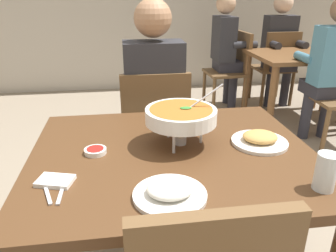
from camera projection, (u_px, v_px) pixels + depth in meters
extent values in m
cube|color=#51331C|center=(173.00, 155.00, 1.36)|extent=(1.16, 0.96, 0.04)
cylinder|color=#51331C|center=(69.00, 185.00, 1.82)|extent=(0.07, 0.07, 0.69)
cylinder|color=#51331C|center=(248.00, 171.00, 1.95)|extent=(0.07, 0.07, 0.69)
cube|color=brown|center=(153.00, 133.00, 2.25)|extent=(0.44, 0.44, 0.03)
cube|color=brown|center=(156.00, 110.00, 1.98)|extent=(0.42, 0.04, 0.45)
cylinder|color=brown|center=(176.00, 148.00, 2.54)|extent=(0.04, 0.04, 0.42)
cylinder|color=brown|center=(127.00, 152.00, 2.49)|extent=(0.04, 0.04, 0.42)
cylinder|color=brown|center=(185.00, 174.00, 2.19)|extent=(0.04, 0.04, 0.42)
cylinder|color=brown|center=(128.00, 178.00, 2.14)|extent=(0.04, 0.04, 0.42)
cylinder|color=#2D2D38|center=(167.00, 158.00, 2.36)|extent=(0.10, 0.10, 0.45)
cylinder|color=#2D2D38|center=(140.00, 160.00, 2.34)|extent=(0.10, 0.10, 0.45)
cube|color=#2D2D38|center=(153.00, 124.00, 2.20)|extent=(0.32, 0.32, 0.12)
cube|color=#2D2D33|center=(154.00, 83.00, 2.01)|extent=(0.36, 0.20, 0.50)
sphere|color=#A57756|center=(153.00, 18.00, 1.86)|extent=(0.22, 0.22, 0.22)
cylinder|color=#2D2D33|center=(174.00, 81.00, 2.23)|extent=(0.08, 0.28, 0.08)
cylinder|color=#2D2D33|center=(127.00, 83.00, 2.19)|extent=(0.08, 0.28, 0.08)
cylinder|color=silver|center=(201.00, 132.00, 1.41)|extent=(0.01, 0.01, 0.10)
cylinder|color=silver|center=(168.00, 127.00, 1.46)|extent=(0.01, 0.01, 0.10)
cylinder|color=silver|center=(173.00, 142.00, 1.32)|extent=(0.01, 0.01, 0.10)
torus|color=silver|center=(181.00, 122.00, 1.38)|extent=(0.21, 0.21, 0.01)
cylinder|color=#B2B2B7|center=(181.00, 140.00, 1.41)|extent=(0.05, 0.05, 0.04)
cone|color=orange|center=(181.00, 133.00, 1.40)|extent=(0.02, 0.02, 0.04)
cylinder|color=white|center=(181.00, 116.00, 1.36)|extent=(0.30, 0.30, 0.06)
cylinder|color=#AD6023|center=(181.00, 110.00, 1.36)|extent=(0.26, 0.26, 0.01)
ellipsoid|color=#388433|center=(186.00, 108.00, 1.35)|extent=(0.05, 0.03, 0.01)
cylinder|color=silver|center=(201.00, 100.00, 1.37)|extent=(0.18, 0.01, 0.13)
cylinder|color=white|center=(170.00, 195.00, 1.05)|extent=(0.24, 0.24, 0.01)
ellipsoid|color=white|center=(170.00, 188.00, 1.04)|extent=(0.15, 0.13, 0.04)
cylinder|color=white|center=(259.00, 142.00, 1.41)|extent=(0.24, 0.24, 0.01)
ellipsoid|color=tan|center=(260.00, 137.00, 1.40)|extent=(0.15, 0.13, 0.04)
cylinder|color=white|center=(95.00, 151.00, 1.33)|extent=(0.09, 0.09, 0.02)
cylinder|color=maroon|center=(95.00, 149.00, 1.33)|extent=(0.07, 0.07, 0.01)
cube|color=white|center=(55.00, 181.00, 1.13)|extent=(0.14, 0.11, 0.02)
cube|color=silver|center=(47.00, 191.00, 1.08)|extent=(0.07, 0.16, 0.01)
cube|color=silver|center=(62.00, 189.00, 1.09)|extent=(0.01, 0.17, 0.01)
cylinder|color=silver|center=(326.00, 172.00, 1.07)|extent=(0.07, 0.07, 0.13)
cylinder|color=orange|center=(325.00, 177.00, 1.08)|extent=(0.06, 0.06, 0.08)
cube|color=brown|center=(302.00, 56.00, 3.39)|extent=(1.00, 0.80, 0.04)
cylinder|color=brown|center=(272.00, 101.00, 3.17)|extent=(0.07, 0.07, 0.69)
cylinder|color=brown|center=(246.00, 83.00, 3.79)|extent=(0.07, 0.07, 0.69)
cylinder|color=brown|center=(317.00, 80.00, 3.90)|extent=(0.07, 0.07, 0.69)
cube|color=brown|center=(225.00, 73.00, 3.88)|extent=(0.46, 0.46, 0.03)
cube|color=brown|center=(243.00, 52.00, 3.82)|extent=(0.06, 0.42, 0.45)
cylinder|color=brown|center=(204.00, 88.00, 4.10)|extent=(0.04, 0.04, 0.42)
cylinder|color=brown|center=(214.00, 97.00, 3.76)|extent=(0.04, 0.04, 0.42)
cylinder|color=brown|center=(233.00, 86.00, 4.17)|extent=(0.04, 0.04, 0.42)
cylinder|color=brown|center=(245.00, 95.00, 3.83)|extent=(0.04, 0.04, 0.42)
cube|color=brown|center=(272.00, 68.00, 4.09)|extent=(0.45, 0.45, 0.03)
cube|color=brown|center=(283.00, 52.00, 3.81)|extent=(0.42, 0.05, 0.45)
cylinder|color=brown|center=(277.00, 81.00, 4.38)|extent=(0.04, 0.04, 0.42)
cylinder|color=brown|center=(250.00, 83.00, 4.32)|extent=(0.04, 0.04, 0.42)
cylinder|color=brown|center=(292.00, 89.00, 4.03)|extent=(0.04, 0.04, 0.42)
cylinder|color=brown|center=(262.00, 91.00, 3.98)|extent=(0.04, 0.04, 0.42)
cube|color=brown|center=(332.00, 68.00, 3.02)|extent=(0.42, 0.07, 0.45)
cylinder|color=brown|center=(325.00, 132.00, 2.82)|extent=(0.04, 0.04, 0.42)
cylinder|color=brown|center=(305.00, 116.00, 3.17)|extent=(0.04, 0.04, 0.42)
cylinder|color=brown|center=(323.00, 94.00, 3.85)|extent=(0.04, 0.04, 0.42)
cylinder|color=#2D2D38|center=(233.00, 90.00, 3.95)|extent=(0.10, 0.10, 0.45)
cylinder|color=#2D2D38|center=(228.00, 86.00, 4.13)|extent=(0.10, 0.10, 0.45)
cube|color=#2D2D38|center=(229.00, 65.00, 3.92)|extent=(0.32, 0.32, 0.12)
cube|color=#2D2D33|center=(224.00, 39.00, 3.79)|extent=(0.20, 0.36, 0.50)
sphere|color=tan|center=(226.00, 4.00, 3.65)|extent=(0.22, 0.22, 0.22)
cylinder|color=#2D2D33|center=(245.00, 45.00, 3.69)|extent=(0.28, 0.08, 0.08)
cylinder|color=#2D2D33|center=(235.00, 41.00, 3.98)|extent=(0.28, 0.08, 0.08)
cylinder|color=#2D2D38|center=(270.00, 88.00, 4.01)|extent=(0.10, 0.10, 0.45)
cylinder|color=#2D2D38|center=(285.00, 88.00, 4.04)|extent=(0.10, 0.10, 0.45)
cube|color=#2D2D38|center=(279.00, 64.00, 3.95)|extent=(0.32, 0.32, 0.12)
cube|color=#2D2D33|center=(279.00, 37.00, 3.90)|extent=(0.36, 0.20, 0.50)
sphere|color=beige|center=(284.00, 3.00, 3.76)|extent=(0.22, 0.22, 0.22)
cylinder|color=#2D2D33|center=(273.00, 44.00, 3.72)|extent=(0.08, 0.28, 0.08)
cylinder|color=#2D2D33|center=(300.00, 44.00, 3.76)|extent=(0.08, 0.28, 0.08)
cylinder|color=#2D2D38|center=(325.00, 115.00, 3.17)|extent=(0.10, 0.10, 0.45)
cylinder|color=#2D2D38|center=(306.00, 116.00, 3.14)|extent=(0.10, 0.10, 0.45)
cube|color=#2D2D38|center=(323.00, 88.00, 3.01)|extent=(0.32, 0.32, 0.12)
cube|color=teal|center=(335.00, 56.00, 2.82)|extent=(0.36, 0.20, 0.50)
cylinder|color=teal|center=(305.00, 58.00, 3.00)|extent=(0.08, 0.28, 0.08)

